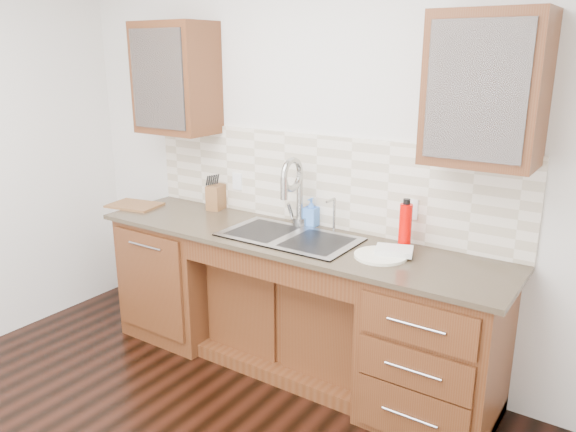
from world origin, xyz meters
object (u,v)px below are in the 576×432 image
Objects in this scene: cutting_board at (135,205)px; knife_block at (217,197)px; plate at (380,256)px; soap_bottle at (311,212)px; water_bottle at (405,227)px.

knife_block is at bearing 27.58° from cutting_board.
plate is 1.95m from cutting_board.
cutting_board is (-0.55, -0.29, -0.08)m from knife_block.
soap_bottle is 0.70× the size of water_bottle.
soap_bottle reaches higher than knife_block.
knife_block reaches higher than cutting_board.
water_bottle is 1.46m from knife_block.
knife_block reaches higher than plate.
knife_block is (-0.78, -0.02, -0.01)m from soap_bottle.
knife_block is (-1.46, 0.06, -0.05)m from water_bottle.
soap_bottle reaches higher than plate.
water_bottle is at bearing -13.75° from knife_block.
plate is (-0.06, -0.20, -0.13)m from water_bottle.
water_bottle is 0.91× the size of plate.
plate is at bearing 0.89° from cutting_board.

